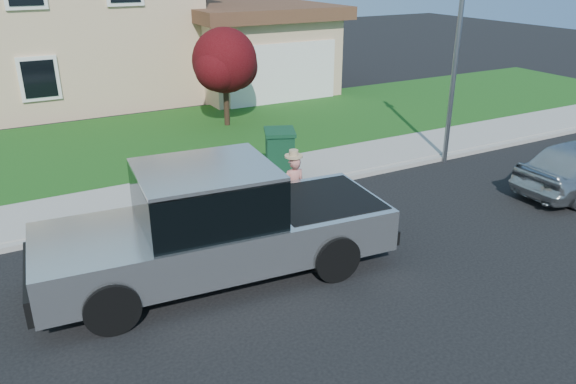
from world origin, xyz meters
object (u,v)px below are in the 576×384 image
object	(u,v)px
woman	(294,187)
ornamental_tree	(226,63)
trash_bin	(280,153)
pickup_truck	(216,226)
street_lamp	(458,45)

from	to	relation	value
woman	ornamental_tree	xyz separation A→B (m)	(1.62, 7.54, 1.42)
ornamental_tree	trash_bin	xyz separation A→B (m)	(-0.81, -5.36, -1.41)
pickup_truck	trash_bin	world-z (taller)	pickup_truck
ornamental_tree	street_lamp	xyz separation A→B (m)	(4.03, -6.31, 1.08)
pickup_truck	trash_bin	xyz separation A→B (m)	(3.18, 3.57, -0.21)
pickup_truck	ornamental_tree	xyz separation A→B (m)	(3.99, 8.93, 1.20)
trash_bin	street_lamp	bearing A→B (deg)	11.68
trash_bin	ornamental_tree	bearing A→B (deg)	104.13
pickup_truck	ornamental_tree	world-z (taller)	ornamental_tree
pickup_truck	street_lamp	xyz separation A→B (m)	(8.02, 2.63, 2.28)
pickup_truck	ornamental_tree	distance (m)	9.86
woman	street_lamp	xyz separation A→B (m)	(5.65, 1.23, 2.50)
pickup_truck	trash_bin	distance (m)	4.79
woman	trash_bin	size ratio (longest dim) A/B	1.31
woman	trash_bin	distance (m)	2.33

